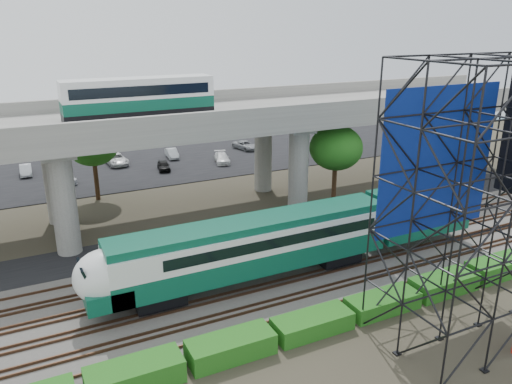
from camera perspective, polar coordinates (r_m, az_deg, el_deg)
ground at (r=32.17m, az=0.69°, el=-12.21°), size 140.00×140.00×0.00m
ballast_bed at (r=33.67m, az=-0.87°, el=-10.49°), size 90.00×12.00×0.20m
service_road at (r=40.74m, az=-6.03°, el=-5.26°), size 90.00×5.00×0.08m
parking_lot at (r=62.13m, az=-13.65°, el=2.81°), size 90.00×18.00×0.08m
harbor_water at (r=83.20m, az=-17.15°, el=6.47°), size 140.00×40.00×0.03m
rail_tracks at (r=33.58m, az=-0.87°, el=-10.22°), size 90.00×9.52×0.16m
commuter_train at (r=33.48m, az=3.09°, el=-5.37°), size 29.30×3.06×4.30m
overpass at (r=43.21m, az=-9.26°, el=7.40°), size 80.00×12.00×12.40m
scaffold_tower at (r=28.24m, az=24.00°, el=-1.68°), size 9.36×6.36×15.00m
hedge_strip at (r=29.15m, az=6.48°, el=-14.64°), size 34.60×1.80×1.20m
trees at (r=42.92m, az=-14.81°, el=3.31°), size 40.94×16.94×7.69m
parked_cars at (r=61.81m, az=-13.48°, el=3.36°), size 35.52×9.60×1.31m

